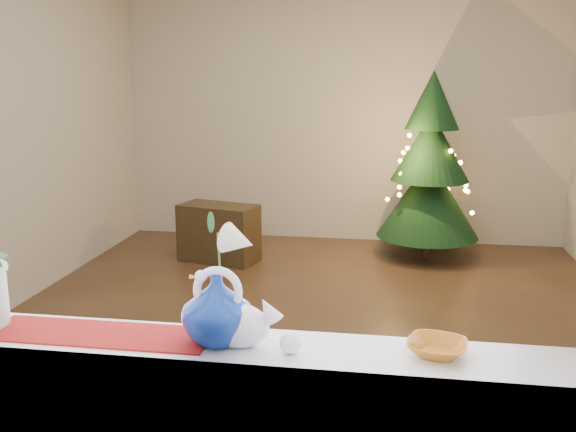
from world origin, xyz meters
name	(u,v)px	position (x,y,z in m)	size (l,w,h in m)	color
ground	(312,328)	(0.00, 0.00, 0.00)	(5.00, 5.00, 0.00)	#382617
wall_back	(343,110)	(0.00, 2.50, 1.35)	(4.50, 0.10, 2.70)	beige
wall_front	(202,212)	(0.00, -2.50, 1.35)	(4.50, 0.10, 2.70)	beige
windowsill	(219,349)	(0.00, -2.37, 0.90)	(2.20, 0.26, 0.04)	white
window_frame	(201,78)	(0.00, -2.47, 1.70)	(2.22, 0.06, 1.60)	white
runner	(100,334)	(-0.38, -2.37, 0.92)	(0.70, 0.20, 0.01)	maroon
swan	(236,309)	(0.06, -2.38, 1.03)	(0.27, 0.12, 0.23)	white
blue_vase	(217,302)	(0.00, -2.37, 1.05)	(0.24, 0.24, 0.26)	navy
lily	(215,229)	(0.00, -2.37, 1.27)	(0.14, 0.08, 0.19)	beige
paperweight	(290,343)	(0.23, -2.41, 0.95)	(0.06, 0.06, 0.06)	white
amber_dish	(437,349)	(0.64, -2.35, 0.94)	(0.14, 0.14, 0.04)	#A96116
xmas_tree	(430,166)	(0.86, 1.95, 0.87)	(0.96, 0.96, 1.75)	black
side_table	(219,233)	(-1.05, 1.49, 0.27)	(0.71, 0.36, 0.53)	black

